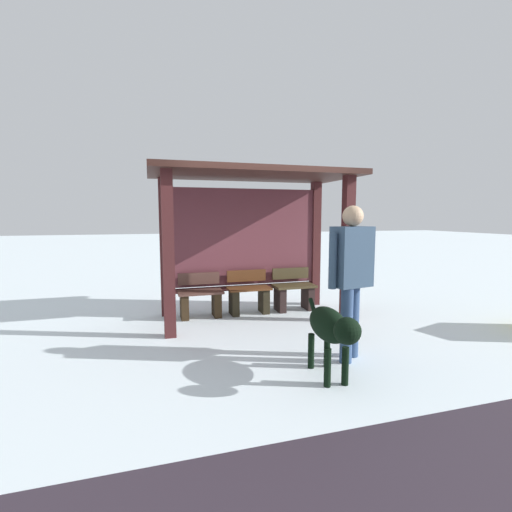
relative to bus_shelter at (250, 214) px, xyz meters
name	(u,v)px	position (x,y,z in m)	size (l,w,h in m)	color
ground_plane	(254,318)	(0.00, -0.20, -1.72)	(60.00, 60.00, 0.00)	white
bus_shelter	(250,214)	(0.00, 0.00, 0.00)	(3.24, 1.65, 2.39)	#431C1D
bench_left_inside	(200,299)	(-0.83, 0.10, -1.42)	(0.73, 0.39, 0.73)	#51332B
bench_center_inside	(249,296)	(0.00, 0.10, -1.41)	(0.73, 0.38, 0.74)	#563017
bench_right_inside	(294,293)	(0.83, 0.10, -1.41)	(0.73, 0.40, 0.74)	#413620
person_walking	(351,270)	(0.60, -2.19, -0.65)	(0.65, 0.35, 1.80)	#324860
dog	(331,328)	(0.13, -2.60, -1.18)	(0.36, 1.10, 0.76)	black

